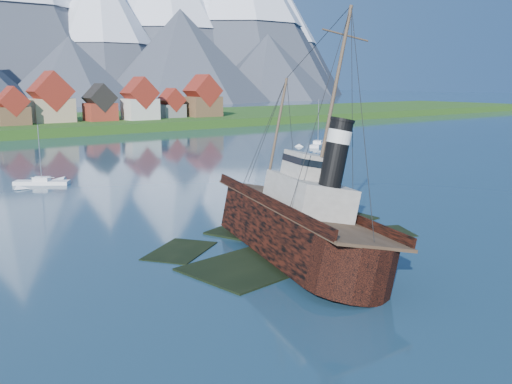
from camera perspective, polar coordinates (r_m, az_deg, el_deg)
ground at (r=59.07m, az=2.97°, el=-5.74°), size 1400.00×1400.00×0.00m
shoal at (r=61.84m, az=2.95°, el=-5.30°), size 31.71×21.24×1.14m
tugboat_wreck at (r=57.37m, az=2.37°, el=-2.94°), size 7.48×32.22×25.53m
sailboat_d at (r=151.34m, az=6.20°, el=4.68°), size 9.04×7.37×12.85m
sailboat_f at (r=101.68m, az=-20.63°, el=0.84°), size 8.56×7.08×10.41m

